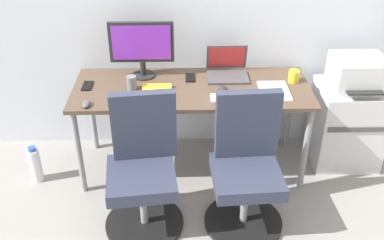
{
  "coord_description": "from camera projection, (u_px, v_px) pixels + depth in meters",
  "views": [
    {
      "loc": [
        -0.06,
        -2.93,
        2.26
      ],
      "look_at": [
        0.0,
        -0.05,
        0.47
      ],
      "focal_mm": 41.98,
      "sensor_mm": 36.0,
      "label": 1
    }
  ],
  "objects": [
    {
      "name": "desktop_monitor",
      "position": [
        142.0,
        46.0,
        3.32
      ],
      "size": [
        0.48,
        0.18,
        0.43
      ],
      "color": "#262626",
      "rests_on": "desk"
    },
    {
      "name": "water_bottle_on_floor",
      "position": [
        35.0,
        165.0,
        3.46
      ],
      "size": [
        0.09,
        0.09,
        0.31
      ],
      "color": "white",
      "rests_on": "ground"
    },
    {
      "name": "mouse_by_monitor",
      "position": [
        86.0,
        104.0,
        3.05
      ],
      "size": [
        0.06,
        0.1,
        0.03
      ],
      "primitive_type": "ellipsoid",
      "color": "#515156",
      "rests_on": "desk"
    },
    {
      "name": "paper_pile",
      "position": [
        274.0,
        91.0,
        3.23
      ],
      "size": [
        0.21,
        0.3,
        0.01
      ],
      "primitive_type": "cube",
      "color": "white",
      "rests_on": "desk"
    },
    {
      "name": "coffee_mug",
      "position": [
        294.0,
        76.0,
        3.35
      ],
      "size": [
        0.08,
        0.08,
        0.09
      ],
      "primitive_type": "cylinder",
      "color": "yellow",
      "rests_on": "desk"
    },
    {
      "name": "open_laptop",
      "position": [
        227.0,
        69.0,
        3.44
      ],
      "size": [
        0.31,
        0.27,
        0.22
      ],
      "color": "#4C4C51",
      "rests_on": "desk"
    },
    {
      "name": "desk",
      "position": [
        192.0,
        95.0,
        3.33
      ],
      "size": [
        1.75,
        0.67,
        0.73
      ],
      "color": "brown",
      "rests_on": "ground"
    },
    {
      "name": "printer",
      "position": [
        358.0,
        73.0,
        3.35
      ],
      "size": [
        0.38,
        0.4,
        0.24
      ],
      "color": "silver",
      "rests_on": "side_cabinet"
    },
    {
      "name": "notebook",
      "position": [
        157.0,
        90.0,
        3.23
      ],
      "size": [
        0.21,
        0.15,
        0.03
      ],
      "primitive_type": "cube",
      "color": "yellow",
      "rests_on": "desk"
    },
    {
      "name": "office_chair_right",
      "position": [
        246.0,
        169.0,
        2.96
      ],
      "size": [
        0.54,
        0.54,
        0.94
      ],
      "color": "black",
      "rests_on": "ground"
    },
    {
      "name": "phone_near_laptop",
      "position": [
        87.0,
        86.0,
        3.3
      ],
      "size": [
        0.07,
        0.14,
        0.01
      ],
      "primitive_type": "cube",
      "color": "black",
      "rests_on": "desk"
    },
    {
      "name": "ground_plane",
      "position": [
        192.0,
        166.0,
        3.68
      ],
      "size": [
        5.28,
        5.28,
        0.0
      ],
      "primitive_type": "plane",
      "color": "gray"
    },
    {
      "name": "office_chair_left",
      "position": [
        143.0,
        171.0,
        2.95
      ],
      "size": [
        0.54,
        0.54,
        0.94
      ],
      "color": "black",
      "rests_on": "ground"
    },
    {
      "name": "mouse_by_laptop",
      "position": [
        223.0,
        89.0,
        3.24
      ],
      "size": [
        0.06,
        0.1,
        0.03
      ],
      "primitive_type": "ellipsoid",
      "color": "#2D2D2D",
      "rests_on": "desk"
    },
    {
      "name": "keyboard_by_laptop",
      "position": [
        235.0,
        98.0,
        3.13
      ],
      "size": [
        0.34,
        0.12,
        0.02
      ],
      "primitive_type": "cube",
      "color": "#B7B7B7",
      "rests_on": "desk"
    },
    {
      "name": "phone_near_monitor",
      "position": [
        190.0,
        78.0,
        3.42
      ],
      "size": [
        0.07,
        0.14,
        0.01
      ],
      "primitive_type": "cube",
      "color": "black",
      "rests_on": "desk"
    },
    {
      "name": "keyboard_by_monitor",
      "position": [
        136.0,
        104.0,
        3.07
      ],
      "size": [
        0.34,
        0.12,
        0.02
      ],
      "primitive_type": "cube",
      "color": "#2D2D2D",
      "rests_on": "desk"
    },
    {
      "name": "pen_cup",
      "position": [
        132.0,
        83.0,
        3.24
      ],
      "size": [
        0.07,
        0.07,
        0.1
      ],
      "primitive_type": "cylinder",
      "color": "slate",
      "rests_on": "desk"
    },
    {
      "name": "side_cabinet",
      "position": [
        346.0,
        125.0,
        3.59
      ],
      "size": [
        0.51,
        0.46,
        0.67
      ],
      "color": "silver",
      "rests_on": "ground"
    }
  ]
}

